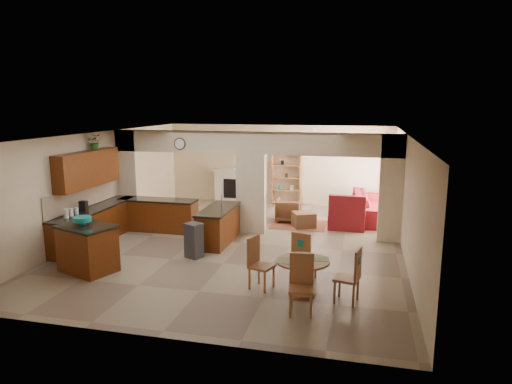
% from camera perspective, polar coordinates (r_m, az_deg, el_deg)
% --- Properties ---
extents(floor, '(10.00, 10.00, 0.00)m').
position_cam_1_polar(floor, '(11.90, -1.77, -6.35)').
color(floor, gray).
rests_on(floor, ground).
extents(ceiling, '(10.00, 10.00, 0.00)m').
position_cam_1_polar(ceiling, '(11.38, -1.85, 7.24)').
color(ceiling, white).
rests_on(ceiling, wall_back).
extents(wall_back, '(8.00, 0.00, 8.00)m').
position_cam_1_polar(wall_back, '(16.37, 2.75, 3.47)').
color(wall_back, beige).
rests_on(wall_back, floor).
extents(wall_front, '(8.00, 0.00, 8.00)m').
position_cam_1_polar(wall_front, '(7.00, -12.59, -7.18)').
color(wall_front, beige).
rests_on(wall_front, floor).
extents(wall_left, '(0.00, 10.00, 10.00)m').
position_cam_1_polar(wall_left, '(13.16, -18.87, 1.02)').
color(wall_left, beige).
rests_on(wall_left, floor).
extents(wall_right, '(0.00, 10.00, 10.00)m').
position_cam_1_polar(wall_right, '(11.22, 18.34, -0.60)').
color(wall_right, beige).
rests_on(wall_right, floor).
extents(partition_left_pier, '(0.60, 0.25, 2.80)m').
position_cam_1_polar(partition_left_pier, '(13.86, -15.64, 1.69)').
color(partition_left_pier, beige).
rests_on(partition_left_pier, floor).
extents(partition_center_pier, '(0.80, 0.25, 2.20)m').
position_cam_1_polar(partition_center_pier, '(12.56, -0.61, -0.22)').
color(partition_center_pier, beige).
rests_on(partition_center_pier, floor).
extents(partition_right_pier, '(0.60, 0.25, 2.80)m').
position_cam_1_polar(partition_right_pier, '(12.17, 16.54, 0.39)').
color(partition_right_pier, beige).
rests_on(partition_right_pier, floor).
extents(partition_header, '(8.00, 0.25, 0.60)m').
position_cam_1_polar(partition_header, '(12.37, -0.63, 6.15)').
color(partition_header, beige).
rests_on(partition_header, partition_center_pier).
extents(kitchen_counter, '(2.52, 3.29, 1.48)m').
position_cam_1_polar(kitchen_counter, '(12.77, -16.38, -3.42)').
color(kitchen_counter, '#451907').
rests_on(kitchen_counter, floor).
extents(upper_cabinets, '(0.35, 2.40, 0.90)m').
position_cam_1_polar(upper_cabinets, '(12.32, -20.27, 2.74)').
color(upper_cabinets, '#451907').
rests_on(upper_cabinets, wall_left).
extents(peninsula, '(0.70, 1.85, 0.91)m').
position_cam_1_polar(peninsula, '(11.83, -4.74, -4.17)').
color(peninsula, '#451907').
rests_on(peninsula, floor).
extents(wall_clock, '(0.34, 0.03, 0.34)m').
position_cam_1_polar(wall_clock, '(12.86, -9.52, 5.97)').
color(wall_clock, '#4C3619').
rests_on(wall_clock, partition_header).
extents(rug, '(1.60, 1.30, 0.01)m').
position_cam_1_polar(rug, '(13.65, 5.42, -4.08)').
color(rug, brown).
rests_on(rug, floor).
extents(fireplace, '(1.60, 0.35, 1.20)m').
position_cam_1_polar(fireplace, '(16.70, -2.78, 0.89)').
color(fireplace, silver).
rests_on(fireplace, floor).
extents(shelving_unit, '(1.00, 0.32, 1.80)m').
position_cam_1_polar(shelving_unit, '(16.21, 3.84, 1.60)').
color(shelving_unit, brown).
rests_on(shelving_unit, floor).
extents(window_a, '(0.02, 0.90, 1.90)m').
position_cam_1_polar(window_a, '(13.50, 17.35, 0.50)').
color(window_a, white).
rests_on(window_a, wall_right).
extents(window_b, '(0.02, 0.90, 1.90)m').
position_cam_1_polar(window_b, '(15.18, 16.93, 1.64)').
color(window_b, white).
rests_on(window_b, wall_right).
extents(glazed_door, '(0.02, 0.70, 2.10)m').
position_cam_1_polar(glazed_door, '(14.37, 17.10, 0.51)').
color(glazed_door, white).
rests_on(glazed_door, wall_right).
extents(drape_a_left, '(0.10, 0.28, 2.30)m').
position_cam_1_polar(drape_a_left, '(12.91, 17.35, 0.03)').
color(drape_a_left, '#3D1918').
rests_on(drape_a_left, wall_right).
extents(drape_a_right, '(0.10, 0.28, 2.30)m').
position_cam_1_polar(drape_a_right, '(14.09, 17.03, 0.94)').
color(drape_a_right, '#3D1918').
rests_on(drape_a_right, wall_right).
extents(drape_b_left, '(0.10, 0.28, 2.30)m').
position_cam_1_polar(drape_b_left, '(14.58, 16.91, 1.27)').
color(drape_b_left, '#3D1918').
rests_on(drape_b_left, wall_right).
extents(drape_b_right, '(0.10, 0.28, 2.30)m').
position_cam_1_polar(drape_b_right, '(15.77, 16.66, 1.99)').
color(drape_b_right, '#3D1918').
rests_on(drape_b_right, wall_right).
extents(ceiling_fan, '(1.00, 1.00, 0.10)m').
position_cam_1_polar(ceiling_fan, '(14.07, 7.34, 6.90)').
color(ceiling_fan, white).
rests_on(ceiling_fan, ceiling).
extents(kitchen_island, '(1.38, 1.18, 1.01)m').
position_cam_1_polar(kitchen_island, '(10.45, -20.31, -6.63)').
color(kitchen_island, '#451907').
rests_on(kitchen_island, floor).
extents(teal_bowl, '(0.38, 0.38, 0.18)m').
position_cam_1_polar(teal_bowl, '(10.37, -20.88, -3.40)').
color(teal_bowl, teal).
rests_on(teal_bowl, kitchen_island).
extents(trash_can, '(0.45, 0.42, 0.76)m').
position_cam_1_polar(trash_can, '(10.79, -7.77, -6.18)').
color(trash_can, '#2C2C2E').
rests_on(trash_can, floor).
extents(dining_table, '(1.01, 1.01, 0.69)m').
position_cam_1_polar(dining_table, '(8.70, 5.83, -9.81)').
color(dining_table, brown).
rests_on(dining_table, floor).
extents(fruit_bowl, '(0.27, 0.27, 0.14)m').
position_cam_1_polar(fruit_bowl, '(8.56, 5.67, -8.08)').
color(fruit_bowl, '#60B727').
rests_on(fruit_bowl, dining_table).
extents(sofa, '(2.87, 1.28, 0.82)m').
position_cam_1_polar(sofa, '(14.64, 14.30, -1.71)').
color(sofa, maroon).
rests_on(sofa, floor).
extents(chaise, '(1.05, 0.87, 0.41)m').
position_cam_1_polar(chaise, '(13.45, 11.29, -3.60)').
color(chaise, maroon).
rests_on(chaise, floor).
extents(armchair, '(0.76, 0.78, 0.68)m').
position_cam_1_polar(armchair, '(13.95, 4.08, -2.30)').
color(armchair, maroon).
rests_on(armchair, floor).
extents(ottoman, '(0.80, 0.80, 0.44)m').
position_cam_1_polar(ottoman, '(13.38, 5.96, -3.45)').
color(ottoman, maroon).
rests_on(ottoman, floor).
extents(plant, '(0.45, 0.43, 0.40)m').
position_cam_1_polar(plant, '(12.59, -19.48, 5.93)').
color(plant, '#1C4612').
rests_on(plant, upper_cabinets).
extents(chair_north, '(0.53, 0.53, 1.02)m').
position_cam_1_polar(chair_north, '(9.35, 5.90, -7.75)').
color(chair_north, brown).
rests_on(chair_north, floor).
extents(chair_east, '(0.50, 0.50, 1.02)m').
position_cam_1_polar(chair_east, '(8.46, 11.87, -9.98)').
color(chair_east, brown).
rests_on(chair_east, floor).
extents(chair_south, '(0.47, 0.47, 1.02)m').
position_cam_1_polar(chair_south, '(8.00, 5.69, -11.06)').
color(chair_south, brown).
rests_on(chair_south, floor).
extents(chair_west, '(0.53, 0.53, 1.02)m').
position_cam_1_polar(chair_west, '(8.95, 0.25, -8.55)').
color(chair_west, brown).
rests_on(chair_west, floor).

